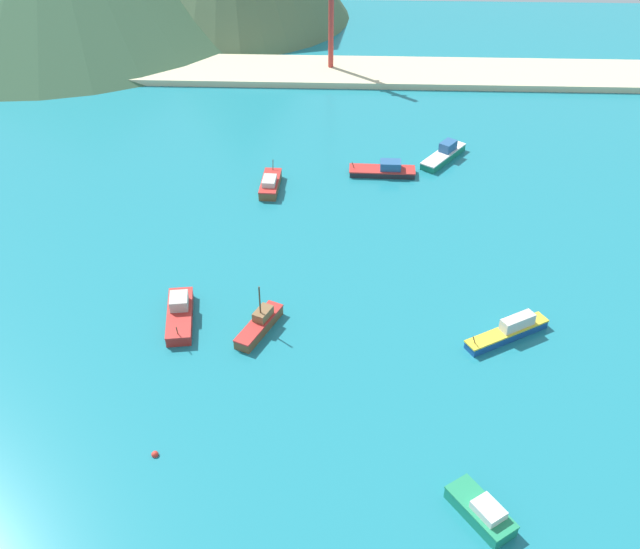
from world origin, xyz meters
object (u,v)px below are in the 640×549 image
fishing_boat_0 (260,324)px  fishing_boat_7 (270,184)px  fishing_boat_4 (509,331)px  fishing_boat_3 (444,154)px  fishing_boat_5 (384,170)px  buoy_0 (155,454)px  fishing_boat_8 (482,511)px  fishing_boat_2 (180,314)px  radio_tower (331,6)px

fishing_boat_0 → fishing_boat_7: 32.84m
fishing_boat_4 → fishing_boat_3: bearing=94.5°
fishing_boat_5 → buoy_0: (-24.09, -56.96, -0.66)m
fishing_boat_7 → fishing_boat_8: fishing_boat_7 is taller
fishing_boat_2 → buoy_0: (1.36, -20.51, -0.82)m
fishing_boat_8 → radio_tower: (-16.38, 104.60, 12.42)m
fishing_boat_2 → fishing_boat_4: size_ratio=0.94×
buoy_0 → fishing_boat_5: bearing=67.1°
fishing_boat_4 → buoy_0: bearing=-153.2°
fishing_boat_0 → fishing_boat_5: 41.11m
fishing_boat_0 → fishing_boat_3: fishing_boat_0 is taller
fishing_boat_7 → fishing_boat_3: bearing=21.2°
buoy_0 → fishing_boat_0: bearing=66.2°
fishing_boat_0 → buoy_0: size_ratio=11.56×
fishing_boat_4 → fishing_boat_8: 25.61m
fishing_boat_3 → buoy_0: (-34.02, -62.41, -0.77)m
fishing_boat_0 → fishing_boat_5: size_ratio=0.80×
fishing_boat_0 → fishing_boat_2: bearing=171.1°
fishing_boat_0 → buoy_0: fishing_boat_0 is taller
fishing_boat_5 → fishing_boat_2: bearing=-124.9°
fishing_boat_4 → fishing_boat_7: size_ratio=1.33×
fishing_boat_3 → fishing_boat_7: (-27.42, -10.64, 0.01)m
fishing_boat_0 → fishing_boat_2: size_ratio=0.85×
fishing_boat_4 → fishing_boat_8: (-6.54, -24.76, -0.02)m
fishing_boat_2 → fishing_boat_3: (35.38, 41.90, -0.06)m
fishing_boat_2 → radio_tower: 80.78m
fishing_boat_2 → buoy_0: fishing_boat_2 is taller
fishing_boat_2 → radio_tower: (15.92, 78.22, 12.38)m
fishing_boat_0 → fishing_boat_4: bearing=-0.2°
buoy_0 → fishing_boat_4: bearing=26.8°
fishing_boat_4 → fishing_boat_5: bearing=109.4°
fishing_boat_5 → fishing_boat_7: (-17.49, -5.20, 0.11)m
fishing_boat_7 → fishing_boat_2: bearing=-104.3°
fishing_boat_2 → fishing_boat_8: (32.29, -26.38, -0.03)m
fishing_boat_8 → buoy_0: (-30.93, 5.87, -0.79)m
fishing_boat_2 → fishing_boat_3: bearing=49.8°
fishing_boat_3 → fishing_boat_0: bearing=-120.6°
fishing_boat_0 → fishing_boat_4: 29.09m
radio_tower → fishing_boat_5: bearing=-77.1°
fishing_boat_5 → fishing_boat_4: bearing=-70.6°
fishing_boat_5 → fishing_boat_8: (6.84, -62.84, 0.13)m
fishing_boat_7 → fishing_boat_8: size_ratio=1.10×
fishing_boat_2 → fishing_boat_7: (7.96, 31.26, -0.05)m
fishing_boat_2 → fishing_boat_7: size_ratio=1.24×
fishing_boat_4 → fishing_boat_7: 45.10m
fishing_boat_5 → buoy_0: 61.85m
fishing_boat_3 → fishing_boat_4: 43.66m
fishing_boat_0 → radio_tower: (6.18, 79.75, 12.44)m
fishing_boat_0 → fishing_boat_3: 50.44m
fishing_boat_8 → buoy_0: bearing=169.2°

